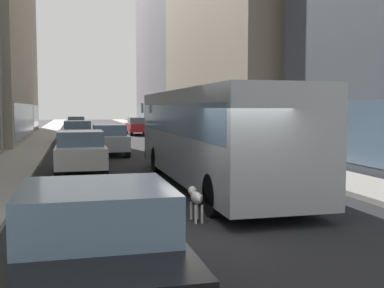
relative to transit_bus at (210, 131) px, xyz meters
name	(u,v)px	position (x,y,z in m)	size (l,w,h in m)	color
ground_plane	(108,135)	(-1.20, 29.86, -1.78)	(120.00, 120.00, 0.00)	#232326
sidewalk_left	(44,135)	(-6.90, 29.86, -1.70)	(2.40, 110.00, 0.15)	#ADA89E
sidewalk_right	(168,133)	(4.50, 29.86, -1.70)	(2.40, 110.00, 0.15)	#9E9991
transit_bus	(210,131)	(0.00, 0.00, 0.00)	(2.78, 11.53, 3.05)	#999EA3
car_red_coupe	(138,126)	(1.60, 29.69, -0.95)	(1.90, 4.61, 1.62)	red
car_blue_hatchback	(76,124)	(-4.00, 36.57, -0.96)	(1.79, 3.93, 1.62)	#4C6BB7
car_black_suv	(96,250)	(-4.00, -8.86, -0.96)	(1.84, 4.01, 1.62)	black
car_white_van	(80,151)	(-4.00, 4.42, -0.95)	(1.86, 4.67, 1.62)	silver
car_silver_sedan	(109,139)	(-2.40, 11.12, -0.95)	(1.79, 4.62, 1.62)	#B7BABF
car_grey_wagon	(77,132)	(-4.00, 19.33, -0.95)	(1.94, 4.52, 1.62)	slate
dalmatian_dog	(196,198)	(-1.63, -4.44, -1.26)	(0.22, 0.96, 0.72)	white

